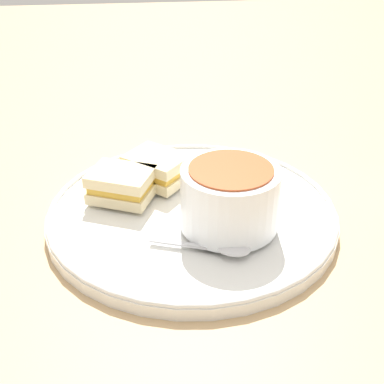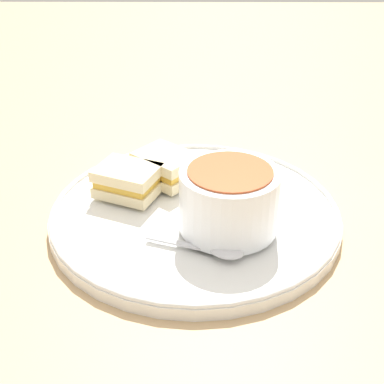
{
  "view_description": "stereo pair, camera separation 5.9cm",
  "coord_description": "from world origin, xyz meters",
  "px_view_note": "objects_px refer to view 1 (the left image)",
  "views": [
    {
      "loc": [
        0.5,
        -0.06,
        0.34
      ],
      "look_at": [
        0.0,
        0.0,
        0.04
      ],
      "focal_mm": 50.0,
      "sensor_mm": 36.0,
      "label": 1
    },
    {
      "loc": [
        0.5,
        0.0,
        0.34
      ],
      "look_at": [
        0.0,
        0.0,
        0.04
      ],
      "focal_mm": 50.0,
      "sensor_mm": 36.0,
      "label": 2
    }
  ],
  "objects_px": {
    "soup_bowl": "(230,197)",
    "sandwich_half_near": "(157,168)",
    "spoon": "(226,248)",
    "sandwich_half_far": "(121,184)"
  },
  "relations": [
    {
      "from": "spoon",
      "to": "sandwich_half_near",
      "type": "relative_size",
      "value": 1.17
    },
    {
      "from": "sandwich_half_far",
      "to": "sandwich_half_near",
      "type": "bearing_deg",
      "value": 129.67
    },
    {
      "from": "spoon",
      "to": "sandwich_half_far",
      "type": "relative_size",
      "value": 1.21
    },
    {
      "from": "sandwich_half_near",
      "to": "sandwich_half_far",
      "type": "bearing_deg",
      "value": -50.33
    },
    {
      "from": "soup_bowl",
      "to": "sandwich_half_near",
      "type": "relative_size",
      "value": 1.17
    },
    {
      "from": "sandwich_half_near",
      "to": "sandwich_half_far",
      "type": "xyz_separation_m",
      "value": [
        0.03,
        -0.04,
        0.0
      ]
    },
    {
      "from": "spoon",
      "to": "sandwich_half_near",
      "type": "bearing_deg",
      "value": 131.03
    },
    {
      "from": "spoon",
      "to": "sandwich_half_far",
      "type": "xyz_separation_m",
      "value": [
        -0.11,
        -0.1,
        0.01
      ]
    },
    {
      "from": "sandwich_half_far",
      "to": "spoon",
      "type": "bearing_deg",
      "value": 41.8
    },
    {
      "from": "soup_bowl",
      "to": "spoon",
      "type": "height_order",
      "value": "soup_bowl"
    }
  ]
}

